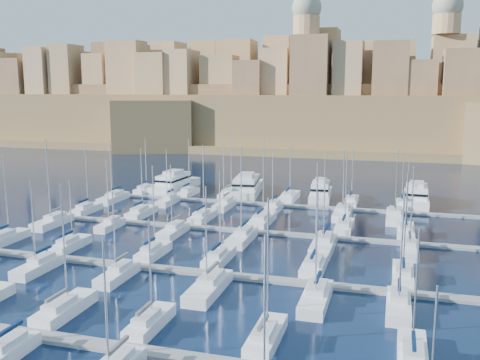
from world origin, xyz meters
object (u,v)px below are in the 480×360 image
(motor_yacht_a, at_px, (174,183))
(motor_yacht_d, at_px, (416,196))
(sailboat_4, at_px, (266,336))
(motor_yacht_c, at_px, (321,192))
(motor_yacht_b, at_px, (247,186))
(sailboat_2, at_px, (65,309))

(motor_yacht_a, height_order, motor_yacht_d, same)
(sailboat_4, bearing_deg, motor_yacht_a, 119.44)
(sailboat_4, xyz_separation_m, motor_yacht_d, (16.05, 70.58, 0.98))
(motor_yacht_a, bearing_deg, sailboat_4, -60.56)
(motor_yacht_c, bearing_deg, motor_yacht_d, 3.80)
(motor_yacht_a, relative_size, motor_yacht_b, 0.91)
(sailboat_4, relative_size, motor_yacht_d, 0.85)
(motor_yacht_a, distance_m, motor_yacht_b, 18.11)
(motor_yacht_b, distance_m, motor_yacht_d, 37.98)
(sailboat_4, height_order, motor_yacht_d, sailboat_4)
(sailboat_4, relative_size, motor_yacht_b, 0.73)
(sailboat_2, height_order, motor_yacht_c, sailboat_2)
(motor_yacht_c, distance_m, motor_yacht_d, 20.30)
(motor_yacht_a, relative_size, motor_yacht_c, 1.24)
(motor_yacht_d, bearing_deg, motor_yacht_c, -176.20)
(sailboat_4, distance_m, motor_yacht_d, 72.39)
(sailboat_4, bearing_deg, motor_yacht_d, 77.19)
(sailboat_2, xyz_separation_m, sailboat_4, (22.83, -0.25, -0.00))
(sailboat_4, distance_m, motor_yacht_c, 69.37)
(motor_yacht_b, height_order, motor_yacht_c, same)
(sailboat_4, distance_m, motor_yacht_a, 81.42)
(sailboat_2, height_order, motor_yacht_d, sailboat_2)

